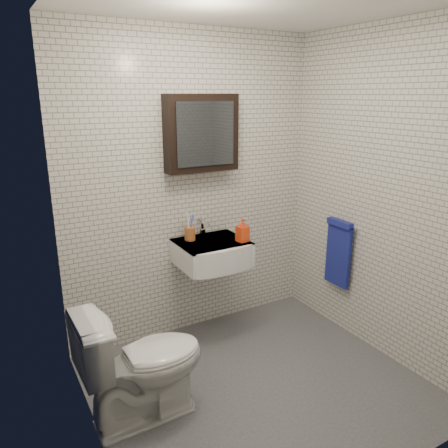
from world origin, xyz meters
TOP-DOWN VIEW (x-y plane):
  - ground at (0.00, 0.00)m, footprint 2.20×2.00m
  - room_shell at (0.00, 0.00)m, footprint 2.22×2.02m
  - washbasin at (0.05, 0.73)m, footprint 0.55×0.50m
  - faucet at (0.05, 0.93)m, footprint 0.06×0.20m
  - mirror_cabinet at (0.05, 0.93)m, footprint 0.60×0.15m
  - towel_rail at (1.04, 0.35)m, footprint 0.09×0.30m
  - toothbrush_cup at (-0.09, 0.89)m, footprint 0.11×0.11m
  - soap_bottle at (0.27, 0.65)m, footprint 0.10×0.10m
  - toilet at (-0.80, 0.10)m, footprint 0.78×0.46m

SIDE VIEW (x-z plane):
  - ground at x=0.00m, z-range 0.00..0.01m
  - toilet at x=-0.80m, z-range 0.00..0.79m
  - towel_rail at x=1.04m, z-range 0.43..1.01m
  - washbasin at x=0.05m, z-range 0.66..0.86m
  - toothbrush_cup at x=-0.09m, z-range 0.79..1.03m
  - faucet at x=0.05m, z-range 0.84..0.99m
  - soap_bottle at x=0.27m, z-range 0.85..1.04m
  - room_shell at x=0.00m, z-range 0.21..2.72m
  - mirror_cabinet at x=0.05m, z-range 1.40..2.00m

